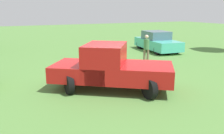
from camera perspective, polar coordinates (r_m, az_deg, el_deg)
The scene contains 4 objects.
ground_plane at distance 10.58m, azimuth -0.43°, elevation -3.50°, with size 80.00×80.00×0.00m, color #54843D.
pickup_truck at distance 9.41m, azimuth -0.72°, elevation 0.16°, with size 4.27×4.89×1.79m.
sedan_far at distance 18.69m, azimuth 10.58°, elevation 5.85°, with size 4.51×2.30×1.47m.
person_bystander at distance 14.32m, azimuth 8.12°, elevation 4.65°, with size 0.44×0.44×1.64m.
Camera 1 is at (-9.15, 4.30, 3.10)m, focal length 38.74 mm.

